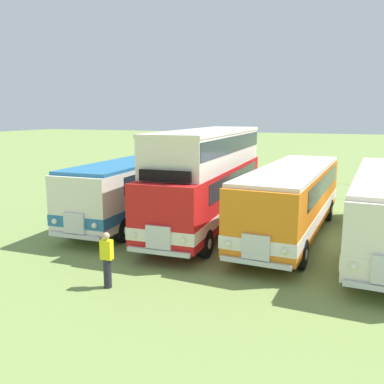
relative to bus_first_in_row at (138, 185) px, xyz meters
name	(u,v)px	position (x,y,z in m)	size (l,w,h in m)	color
ground_plane	(336,240)	(9.36, 0.05, -1.75)	(200.00, 200.00, 0.00)	#7A934C
bus_first_in_row	(138,185)	(0.00, 0.00, 0.00)	(2.83, 10.45, 2.99)	silver
bus_second_in_row	(208,175)	(3.74, -0.18, 0.72)	(2.94, 10.90, 4.49)	red
bus_third_in_row	(292,196)	(7.49, -0.01, 0.00)	(3.05, 10.98, 2.99)	orange
marshal_person	(107,260)	(3.22, -7.65, -0.87)	(0.36, 0.24, 1.73)	#23232D
rope_fence_line	(345,188)	(9.36, 9.31, -1.08)	(24.80, 0.08, 1.05)	#8C704C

